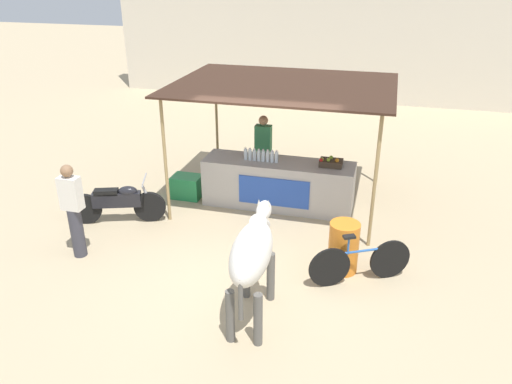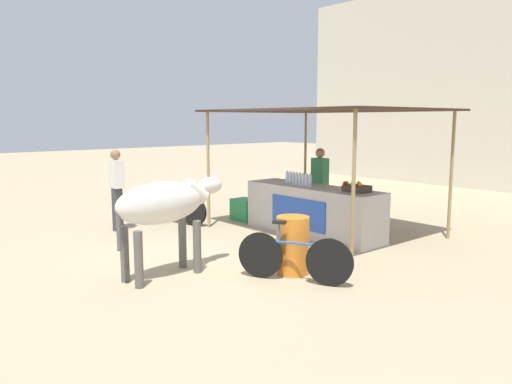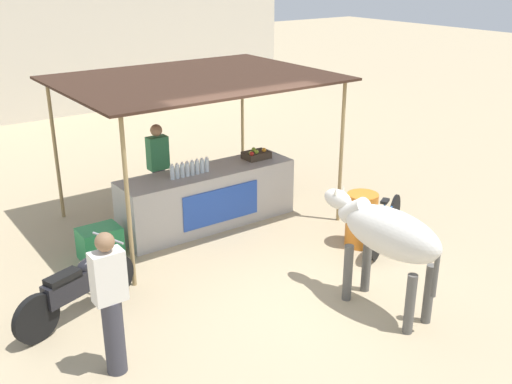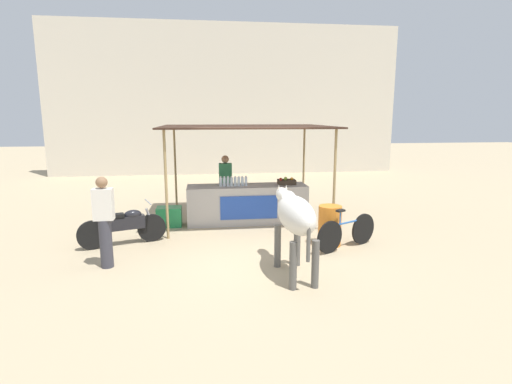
% 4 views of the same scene
% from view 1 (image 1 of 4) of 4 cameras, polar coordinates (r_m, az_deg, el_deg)
% --- Properties ---
extents(ground_plane, '(60.00, 60.00, 0.00)m').
position_cam_1_polar(ground_plane, '(8.40, -0.82, -7.97)').
color(ground_plane, tan).
extents(building_wall_far, '(16.00, 0.50, 6.77)m').
position_cam_1_polar(building_wall_far, '(18.12, 9.41, 20.82)').
color(building_wall_far, beige).
rests_on(building_wall_far, ground).
extents(stall_counter, '(3.00, 0.82, 0.96)m').
position_cam_1_polar(stall_counter, '(10.05, 2.56, 0.92)').
color(stall_counter, '#B2ADA8').
rests_on(stall_counter, ground).
extents(stall_awning, '(4.20, 3.20, 2.44)m').
position_cam_1_polar(stall_awning, '(9.74, 3.16, 11.70)').
color(stall_awning, '#382319').
rests_on(stall_awning, ground).
extents(water_bottle_row, '(0.70, 0.07, 0.25)m').
position_cam_1_polar(water_bottle_row, '(9.86, 0.57, 4.19)').
color(water_bottle_row, silver).
rests_on(water_bottle_row, stall_counter).
extents(fruit_crate, '(0.44, 0.32, 0.18)m').
position_cam_1_polar(fruit_crate, '(9.74, 8.53, 3.35)').
color(fruit_crate, '#3F3326').
rests_on(fruit_crate, stall_counter).
extents(vendor_behind_counter, '(0.34, 0.22, 1.65)m').
position_cam_1_polar(vendor_behind_counter, '(10.70, 0.83, 4.59)').
color(vendor_behind_counter, '#383842').
rests_on(vendor_behind_counter, ground).
extents(cooler_box, '(0.60, 0.44, 0.48)m').
position_cam_1_polar(cooler_box, '(10.61, -7.89, 0.62)').
color(cooler_box, '#268C4C').
rests_on(cooler_box, ground).
extents(water_barrel, '(0.48, 0.48, 0.85)m').
position_cam_1_polar(water_barrel, '(8.09, 9.96, -6.23)').
color(water_barrel, orange).
rests_on(water_barrel, ground).
extents(cow, '(0.61, 1.84, 1.44)m').
position_cam_1_polar(cow, '(6.67, -0.40, -6.94)').
color(cow, silver).
rests_on(cow, ground).
extents(motorcycle_parked, '(1.72, 0.78, 0.90)m').
position_cam_1_polar(motorcycle_parked, '(9.77, -15.46, -1.08)').
color(motorcycle_parked, black).
rests_on(motorcycle_parked, ground).
extents(bicycle_leaning, '(1.48, 0.82, 0.85)m').
position_cam_1_polar(bicycle_leaning, '(7.90, 11.78, -7.88)').
color(bicycle_leaning, black).
rests_on(bicycle_leaning, ground).
extents(passerby_on_street, '(0.34, 0.22, 1.65)m').
position_cam_1_polar(passerby_on_street, '(8.69, -20.14, -2.00)').
color(passerby_on_street, '#383842').
rests_on(passerby_on_street, ground).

